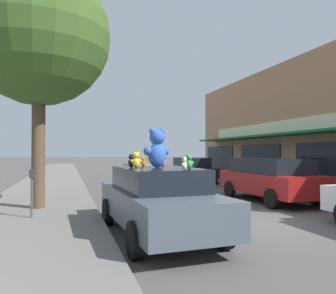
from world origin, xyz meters
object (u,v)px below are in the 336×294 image
at_px(plush_art_car, 157,199).
at_px(parked_car_far_right, 191,169).
at_px(teddy_bear_yellow, 136,160).
at_px(teddy_bear_orange, 143,162).
at_px(teddy_bear_giant, 157,148).
at_px(teddy_bear_pink, 163,161).
at_px(teddy_bear_black, 131,161).
at_px(teddy_bear_green, 189,162).
at_px(parked_car_far_center, 269,178).
at_px(street_tree, 39,35).
at_px(teddy_bear_cream, 184,164).
at_px(parking_meter, 32,187).

xyz_separation_m(plush_art_car, parked_car_far_right, (5.50, 12.02, 0.02)).
relative_size(teddy_bear_yellow, teddy_bear_orange, 1.58).
xyz_separation_m(teddy_bear_giant, teddy_bear_pink, (0.41, 0.89, -0.31)).
bearing_deg(teddy_bear_orange, teddy_bear_black, 90.46).
xyz_separation_m(teddy_bear_green, parked_car_far_center, (4.98, 4.39, -0.79)).
relative_size(teddy_bear_orange, teddy_bear_green, 0.74).
height_order(teddy_bear_yellow, teddy_bear_orange, teddy_bear_yellow).
xyz_separation_m(teddy_bear_giant, parked_car_far_right, (5.46, 11.85, -1.14)).
xyz_separation_m(teddy_bear_giant, street_tree, (-2.87, 3.51, 3.57)).
bearing_deg(parked_car_far_center, teddy_bear_orange, -154.41).
bearing_deg(teddy_bear_giant, parked_car_far_right, -128.55).
height_order(teddy_bear_orange, teddy_bear_pink, teddy_bear_pink).
xyz_separation_m(teddy_bear_cream, parking_meter, (-3.13, 3.21, -0.68)).
height_order(plush_art_car, teddy_bear_giant, teddy_bear_giant).
bearing_deg(plush_art_car, teddy_bear_green, -55.36).
xyz_separation_m(teddy_bear_green, teddy_bear_pink, (-0.07, 1.74, -0.02)).
relative_size(teddy_bear_pink, street_tree, 0.03).
height_order(teddy_bear_yellow, teddy_bear_pink, teddy_bear_yellow).
bearing_deg(parking_meter, teddy_bear_cream, -45.73).
bearing_deg(teddy_bear_giant, parked_car_far_center, -160.84).
bearing_deg(teddy_bear_black, plush_art_car, 95.99).
relative_size(teddy_bear_orange, parked_car_far_center, 0.05).
bearing_deg(teddy_bear_giant, teddy_bear_yellow, -12.01).
bearing_deg(teddy_bear_green, parked_car_far_center, -145.92).
xyz_separation_m(teddy_bear_giant, teddy_bear_black, (-0.58, 0.18, -0.29)).
bearing_deg(teddy_bear_green, teddy_bear_pink, -95.05).
bearing_deg(teddy_bear_pink, parked_car_far_right, -93.88).
height_order(teddy_bear_giant, teddy_bear_yellow, teddy_bear_giant).
relative_size(teddy_bear_giant, parking_meter, 0.72).
xyz_separation_m(teddy_bear_cream, teddy_bear_pink, (0.18, 2.13, 0.00)).
height_order(plush_art_car, teddy_bear_green, teddy_bear_green).
bearing_deg(teddy_bear_cream, teddy_bear_pink, -144.05).
bearing_deg(parked_car_far_right, teddy_bear_yellow, -116.67).
xyz_separation_m(teddy_bear_pink, parked_car_far_center, (5.05, 2.65, -0.77)).
height_order(teddy_bear_giant, parking_meter, teddy_bear_giant).
distance_m(teddy_bear_orange, parked_car_far_center, 6.24).
distance_m(teddy_bear_giant, parked_car_far_right, 13.09).
distance_m(parked_car_far_right, parking_meter, 12.94).
bearing_deg(plush_art_car, parking_meter, 140.53).
xyz_separation_m(plush_art_car, teddy_bear_orange, (-0.09, 1.04, 0.83)).
distance_m(teddy_bear_orange, teddy_bear_pink, 0.54).
bearing_deg(teddy_bear_orange, teddy_bear_giant, 132.16).
distance_m(teddy_bear_giant, teddy_bear_yellow, 0.57).
xyz_separation_m(teddy_bear_orange, teddy_bear_cream, (0.36, -2.11, 0.01)).
height_order(teddy_bear_orange, parked_car_far_right, teddy_bear_orange).
bearing_deg(teddy_bear_black, teddy_bear_cream, 69.00).
distance_m(teddy_bear_yellow, teddy_bear_cream, 1.43).
relative_size(teddy_bear_green, parked_car_far_center, 0.07).
xyz_separation_m(teddy_bear_pink, street_tree, (-3.28, 2.62, 3.88)).
bearing_deg(street_tree, parked_car_far_center, 0.19).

